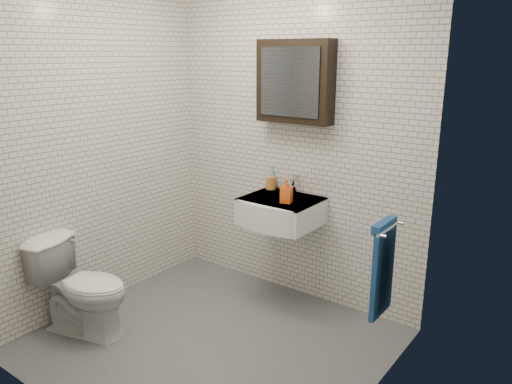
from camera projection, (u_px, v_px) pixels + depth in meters
ground at (211, 341)px, 3.41m from camera, size 2.20×2.00×0.01m
room_shell at (205, 128)px, 3.01m from camera, size 2.22×2.02×2.51m
washbasin at (278, 211)px, 3.74m from camera, size 0.55×0.50×0.20m
faucet at (293, 185)px, 3.85m from camera, size 0.06×0.20×0.15m
mirror_cabinet at (295, 82)px, 3.63m from camera, size 0.60×0.15×0.60m
towel_rail at (383, 265)px, 2.88m from camera, size 0.09×0.30×0.58m
toothbrush_cup at (271, 182)px, 3.98m from camera, size 0.09×0.09×0.22m
soap_bottle at (286, 191)px, 3.61m from camera, size 0.10×0.10×0.17m
toilet at (83, 287)px, 3.45m from camera, size 0.75×0.55×0.68m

